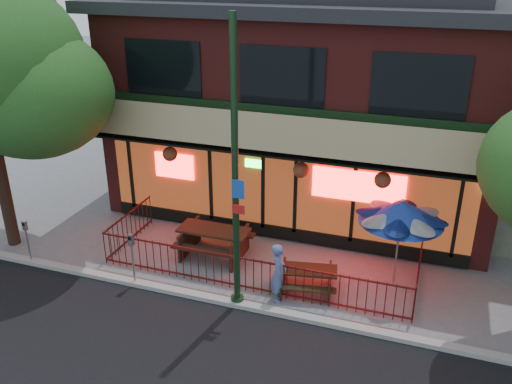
% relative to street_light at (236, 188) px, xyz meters
% --- Properties ---
extents(ground, '(80.00, 80.00, 0.00)m').
position_rel_street_light_xyz_m(ground, '(-0.00, 0.40, -3.15)').
color(ground, gray).
rests_on(ground, ground).
extents(curb, '(80.00, 0.25, 0.12)m').
position_rel_street_light_xyz_m(curb, '(-0.00, -0.10, -3.09)').
color(curb, '#999993').
rests_on(curb, ground).
extents(restaurant_building, '(12.96, 9.49, 8.05)m').
position_rel_street_light_xyz_m(restaurant_building, '(-0.00, 7.51, 0.98)').
color(restaurant_building, maroon).
rests_on(restaurant_building, ground).
extents(patio_fence, '(8.44, 2.62, 1.00)m').
position_rel_street_light_xyz_m(patio_fence, '(-0.00, 0.91, -2.52)').
color(patio_fence, '#49100F').
rests_on(patio_fence, ground).
extents(street_light, '(0.43, 0.32, 7.00)m').
position_rel_street_light_xyz_m(street_light, '(0.00, 0.00, 0.00)').
color(street_light, black).
rests_on(street_light, ground).
extents(picnic_table_left, '(2.03, 1.57, 0.86)m').
position_rel_street_light_xyz_m(picnic_table_left, '(-1.47, 2.00, -2.58)').
color(picnic_table_left, '#381F14').
rests_on(picnic_table_left, ground).
extents(picnic_table_right, '(1.75, 1.46, 0.66)m').
position_rel_street_light_xyz_m(picnic_table_right, '(1.48, 1.10, -2.71)').
color(picnic_table_right, '#2F2010').
rests_on(picnic_table_right, ground).
extents(patio_umbrella, '(2.15, 2.15, 2.46)m').
position_rel_street_light_xyz_m(patio_umbrella, '(3.60, 2.23, -1.05)').
color(patio_umbrella, gray).
rests_on(patio_umbrella, ground).
extents(pedestrian, '(0.47, 0.63, 1.58)m').
position_rel_street_light_xyz_m(pedestrian, '(0.92, 0.50, -2.36)').
color(pedestrian, '#5168A2').
rests_on(pedestrian, ground).
extents(parking_meter_near, '(0.14, 0.12, 1.50)m').
position_rel_street_light_xyz_m(parking_meter_near, '(-2.87, -0.08, -2.14)').
color(parking_meter_near, '#93969B').
rests_on(parking_meter_near, ground).
extents(parking_meter_far, '(0.12, 0.10, 1.32)m').
position_rel_street_light_xyz_m(parking_meter_far, '(-6.22, -0.08, -2.26)').
color(parking_meter_far, gray).
rests_on(parking_meter_far, ground).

